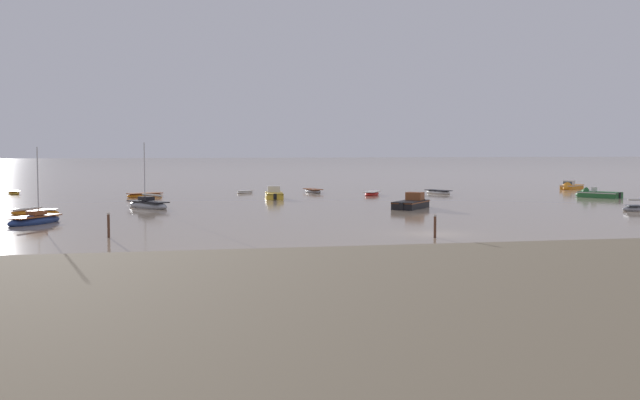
% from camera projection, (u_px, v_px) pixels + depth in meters
% --- Properties ---
extents(ground_plane, '(800.00, 800.00, 0.00)m').
position_uv_depth(ground_plane, '(433.00, 234.00, 55.10)').
color(ground_plane, tan).
extents(rowboat_moored_0, '(2.18, 4.56, 0.69)m').
position_uv_depth(rowboat_moored_0, '(313.00, 191.00, 105.72)').
color(rowboat_moored_0, gray).
rests_on(rowboat_moored_0, ground).
extents(motorboat_moored_0, '(5.46, 6.10, 2.32)m').
position_uv_depth(motorboat_moored_0, '(414.00, 204.00, 78.94)').
color(motorboat_moored_0, black).
rests_on(motorboat_moored_0, ground).
extents(motorboat_moored_1, '(2.56, 5.82, 2.15)m').
position_uv_depth(motorboat_moored_1, '(274.00, 195.00, 93.94)').
color(motorboat_moored_1, gold).
rests_on(motorboat_moored_1, ground).
extents(rowboat_moored_1, '(3.42, 4.53, 0.69)m').
position_uv_depth(rowboat_moored_1, '(372.00, 194.00, 99.92)').
color(rowboat_moored_1, red).
rests_on(rowboat_moored_1, ground).
extents(rowboat_moored_2, '(2.80, 2.74, 0.46)m').
position_uv_depth(rowboat_moored_2, '(245.00, 192.00, 104.44)').
color(rowboat_moored_2, white).
rests_on(rowboat_moored_2, ground).
extents(motorboat_moored_2, '(4.76, 5.87, 1.96)m').
position_uv_depth(motorboat_moored_2, '(593.00, 195.00, 95.55)').
color(motorboat_moored_2, '#23602D').
rests_on(motorboat_moored_2, ground).
extents(sailboat_moored_0, '(4.54, 5.77, 6.40)m').
position_uv_depth(sailboat_moored_0, '(34.00, 220.00, 62.48)').
color(sailboat_moored_0, navy).
rests_on(sailboat_moored_0, ground).
extents(rowboat_moored_4, '(2.28, 3.92, 0.59)m').
position_uv_depth(rowboat_moored_4, '(14.00, 193.00, 102.48)').
color(rowboat_moored_4, gold).
rests_on(rowboat_moored_4, ground).
extents(rowboat_moored_5, '(4.80, 3.09, 0.72)m').
position_uv_depth(rowboat_moored_5, '(145.00, 195.00, 96.07)').
color(rowboat_moored_5, orange).
rests_on(rowboat_moored_5, ground).
extents(motorboat_moored_3, '(5.15, 4.58, 1.96)m').
position_uv_depth(motorboat_moored_3, '(570.00, 187.00, 113.34)').
color(motorboat_moored_3, orange).
rests_on(motorboat_moored_3, ground).
extents(sailboat_moored_2, '(4.93, 6.18, 6.87)m').
position_uv_depth(sailboat_moored_2, '(148.00, 205.00, 78.89)').
color(sailboat_moored_2, gray).
rests_on(sailboat_moored_2, ground).
extents(rowboat_moored_6, '(4.37, 1.91, 0.67)m').
position_uv_depth(rowboat_moored_6, '(35.00, 212.00, 71.24)').
color(rowboat_moored_6, orange).
rests_on(rowboat_moored_6, ground).
extents(rowboat_moored_7, '(2.96, 4.42, 0.66)m').
position_uv_depth(rowboat_moored_7, '(438.00, 192.00, 103.17)').
color(rowboat_moored_7, white).
rests_on(rowboat_moored_7, ground).
extents(mooring_post_near, '(0.22, 0.22, 1.72)m').
position_uv_depth(mooring_post_near, '(435.00, 227.00, 52.78)').
color(mooring_post_near, '#533323').
rests_on(mooring_post_near, ground).
extents(mooring_post_left, '(0.22, 0.22, 1.85)m').
position_uv_depth(mooring_post_left, '(109.00, 226.00, 52.99)').
color(mooring_post_left, '#523323').
rests_on(mooring_post_left, ground).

